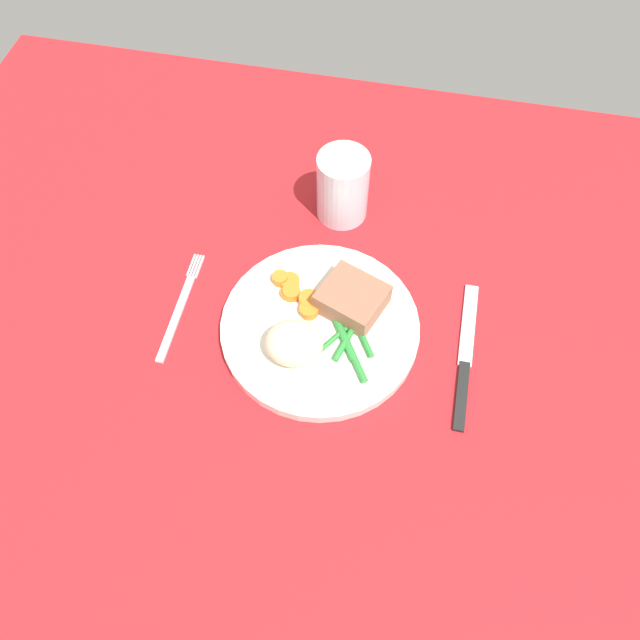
{
  "coord_description": "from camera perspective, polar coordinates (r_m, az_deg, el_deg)",
  "views": [
    {
      "loc": [
        11.71,
        -41.49,
        69.77
      ],
      "look_at": [
        3.88,
        -3.46,
        4.6
      ],
      "focal_mm": 34.66,
      "sensor_mm": 36.0,
      "label": 1
    }
  ],
  "objects": [
    {
      "name": "dining_table",
      "position": [
        0.81,
        -2.19,
        1.23
      ],
      "size": [
        120.0,
        90.0,
        2.0
      ],
      "color": "red",
      "rests_on": "ground"
    },
    {
      "name": "dinner_plate",
      "position": [
        0.77,
        -0.0,
        -0.68
      ],
      "size": [
        24.85,
        24.85,
        1.6
      ],
      "primitive_type": "cylinder",
      "color": "white",
      "rests_on": "dining_table"
    },
    {
      "name": "meat_portion",
      "position": [
        0.77,
        3.03,
        2.25
      ],
      "size": [
        9.55,
        9.09,
        3.25
      ],
      "primitive_type": "cube",
      "rotation": [
        0.0,
        0.0,
        -0.37
      ],
      "color": "#936047",
      "rests_on": "dinner_plate"
    },
    {
      "name": "mashed_potatoes",
      "position": [
        0.73,
        -2.43,
        -2.15
      ],
      "size": [
        6.99,
        6.06,
        4.48
      ],
      "primitive_type": "ellipsoid",
      "color": "beige",
      "rests_on": "dinner_plate"
    },
    {
      "name": "carrot_slices",
      "position": [
        0.78,
        -2.19,
        2.38
      ],
      "size": [
        6.9,
        6.28,
        1.27
      ],
      "color": "orange",
      "rests_on": "dinner_plate"
    },
    {
      "name": "green_beans",
      "position": [
        0.75,
        2.69,
        -1.74
      ],
      "size": [
        7.06,
        10.32,
        0.88
      ],
      "color": "#2D8C38",
      "rests_on": "dinner_plate"
    },
    {
      "name": "fork",
      "position": [
        0.82,
        -12.78,
        1.22
      ],
      "size": [
        1.44,
        16.6,
        0.4
      ],
      "rotation": [
        0.0,
        0.0,
        0.08
      ],
      "color": "silver",
      "rests_on": "dining_table"
    },
    {
      "name": "knife",
      "position": [
        0.78,
        13.25,
        -3.41
      ],
      "size": [
        1.7,
        20.5,
        0.64
      ],
      "rotation": [
        0.0,
        0.0,
        0.05
      ],
      "color": "black",
      "rests_on": "dining_table"
    },
    {
      "name": "water_glass",
      "position": [
        0.86,
        2.09,
        11.9
      ],
      "size": [
        7.13,
        7.13,
        10.12
      ],
      "color": "silver",
      "rests_on": "dining_table"
    }
  ]
}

